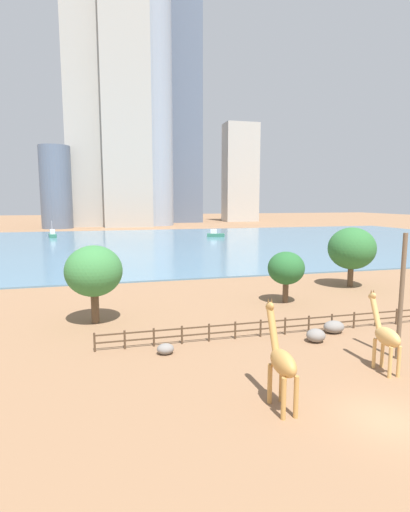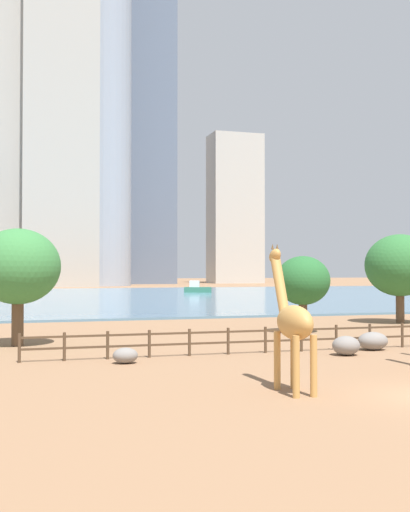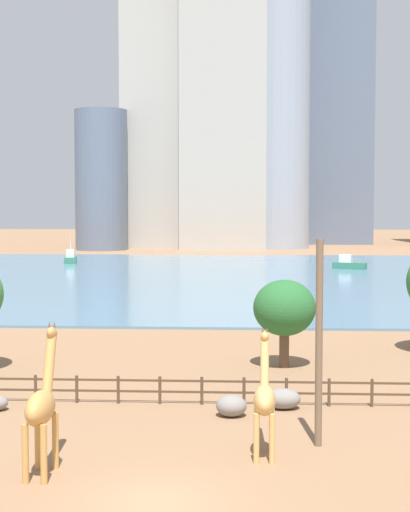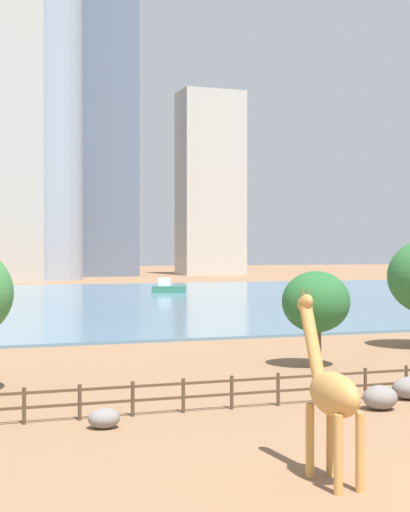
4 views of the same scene
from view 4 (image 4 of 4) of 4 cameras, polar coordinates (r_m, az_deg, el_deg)
ground_plane at (r=97.34m, az=-11.09°, el=-3.20°), size 400.00×400.00×0.00m
harbor_water at (r=94.37m, az=-10.82°, el=-3.25°), size 180.00×86.00×0.20m
giraffe_companion at (r=21.23m, az=9.14°, el=-9.78°), size 0.90×3.24×5.10m
boulder_near_fence at (r=31.35m, az=12.62°, el=-10.01°), size 1.36×1.25×0.94m
boulder_small at (r=27.76m, az=-7.35°, el=-11.63°), size 1.12×0.93×0.70m
enclosure_fence at (r=31.91m, az=7.16°, el=-9.30°), size 26.12×0.14×1.30m
tree_left_large at (r=41.61m, az=8.07°, el=-3.36°), size 3.58×3.58×5.05m
boat_sailboat at (r=109.74m, az=-2.72°, el=-2.32°), size 4.97×3.17×2.06m
skyline_tower_needle at (r=172.19m, az=-11.77°, el=16.33°), size 16.52×16.52×106.71m
skyline_block_central at (r=192.40m, az=-7.64°, el=14.38°), size 16.72×9.31×105.11m
skyline_tower_short at (r=197.41m, az=0.40°, el=5.30°), size 15.76×10.05×45.85m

